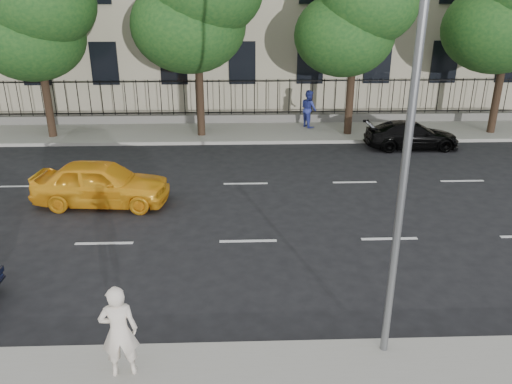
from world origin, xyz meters
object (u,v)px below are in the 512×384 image
Objects in this scene: yellow_taxi at (101,183)px; black_sedan at (412,135)px; woman_near at (119,331)px; street_light at (404,80)px.

yellow_taxi is 1.06× the size of black_sedan.
yellow_taxi is at bearing -82.67° from woman_near.
woman_near is (-9.76, -13.98, 0.45)m from black_sedan.
woman_near reaches higher than black_sedan.
yellow_taxi is 2.43× the size of woman_near.
street_light is 6.42m from woman_near.
woman_near reaches higher than yellow_taxi.
street_light is at bearing -129.77° from yellow_taxi.
street_light is 11.00m from yellow_taxi.
street_light is at bearing 159.10° from black_sedan.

